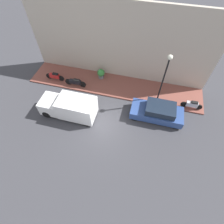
# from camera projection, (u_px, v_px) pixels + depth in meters

# --- Properties ---
(ground_plane) EXTENTS (60.00, 60.00, 0.00)m
(ground_plane) POSITION_uv_depth(u_px,v_px,m) (100.00, 125.00, 14.52)
(ground_plane) COLOR #38383D
(sidewalk) EXTENTS (3.10, 16.81, 0.12)m
(sidewalk) POSITION_uv_depth(u_px,v_px,m) (114.00, 85.00, 17.28)
(sidewalk) COLOR brown
(sidewalk) RESTS_ON ground_plane
(building_facade) EXTENTS (0.30, 16.81, 7.18)m
(building_facade) POSITION_uv_depth(u_px,v_px,m) (119.00, 43.00, 15.46)
(building_facade) COLOR #B2A899
(building_facade) RESTS_ON ground_plane
(parked_car) EXTENTS (1.83, 4.30, 1.45)m
(parked_car) POSITION_uv_depth(u_px,v_px,m) (158.00, 112.00, 14.50)
(parked_car) COLOR #2D4784
(parked_car) RESTS_ON ground_plane
(delivery_van) EXTENTS (1.84, 4.66, 1.89)m
(delivery_van) POSITION_uv_depth(u_px,v_px,m) (69.00, 107.00, 14.47)
(delivery_van) COLOR white
(delivery_van) RESTS_ON ground_plane
(motorcycle_red) EXTENTS (0.30, 1.91, 0.81)m
(motorcycle_red) POSITION_uv_depth(u_px,v_px,m) (55.00, 76.00, 17.36)
(motorcycle_red) COLOR #B21E1E
(motorcycle_red) RESTS_ON sidewalk
(motorcycle_black) EXTENTS (0.30, 2.12, 0.80)m
(motorcycle_black) POSITION_uv_depth(u_px,v_px,m) (75.00, 82.00, 16.83)
(motorcycle_black) COLOR black
(motorcycle_black) RESTS_ON sidewalk
(scooter_silver) EXTENTS (0.30, 1.83, 0.80)m
(scooter_silver) POSITION_uv_depth(u_px,v_px,m) (192.00, 105.00, 15.15)
(scooter_silver) COLOR #B7B7BF
(scooter_silver) RESTS_ON sidewalk
(streetlamp) EXTENTS (0.38, 0.38, 5.01)m
(streetlamp) POSITION_uv_depth(u_px,v_px,m) (165.00, 73.00, 13.11)
(streetlamp) COLOR black
(streetlamp) RESTS_ON sidewalk
(potted_plant) EXTENTS (0.74, 0.74, 0.98)m
(potted_plant) POSITION_uv_depth(u_px,v_px,m) (101.00, 73.00, 17.48)
(potted_plant) COLOR slate
(potted_plant) RESTS_ON sidewalk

